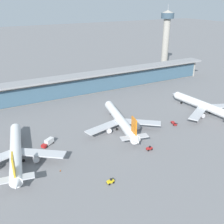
{
  "coord_description": "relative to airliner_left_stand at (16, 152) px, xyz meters",
  "views": [
    {
      "loc": [
        -67.2,
        -109.11,
        67.71
      ],
      "look_at": [
        0.0,
        14.56,
        6.85
      ],
      "focal_mm": 43.2,
      "sensor_mm": 36.0,
      "label": 1
    }
  ],
  "objects": [
    {
      "name": "terminal_building",
      "position": [
        55.96,
        69.19,
        3.17
      ],
      "size": [
        231.93,
        12.8,
        15.2
      ],
      "color": "#9E998E",
      "rests_on": "ground"
    },
    {
      "name": "control_tower",
      "position": [
        160.0,
        97.93,
        28.59
      ],
      "size": [
        12.0,
        12.0,
        60.79
      ],
      "color": "#9E998E",
      "rests_on": "ground"
    },
    {
      "name": "service_truck_mid_apron_yellow",
      "position": [
        29.28,
        -33.57,
        -3.82
      ],
      "size": [
        3.04,
        2.02,
        2.05
      ],
      "color": "yellow",
      "rests_on": "ground"
    },
    {
      "name": "airliner_centre_stand",
      "position": [
        56.88,
        5.73,
        0.0
      ],
      "size": [
        42.1,
        55.54,
        14.91
      ],
      "color": "white",
      "rests_on": "ground"
    },
    {
      "name": "ground_plane",
      "position": [
        55.96,
        -0.27,
        -4.69
      ],
      "size": [
        1200.0,
        1200.0,
        0.0
      ],
      "primitive_type": "plane",
      "color": "slate"
    },
    {
      "name": "service_truck_by_tail_red",
      "position": [
        16.34,
        7.04,
        -3.0
      ],
      "size": [
        7.33,
        6.01,
        3.1
      ],
      "color": "#B21E1E",
      "rests_on": "ground"
    },
    {
      "name": "service_truck_on_taxiway_red",
      "position": [
        57.33,
        -20.49,
        -3.82
      ],
      "size": [
        2.87,
        1.73,
        2.05
      ],
      "color": "#B21E1E",
      "rests_on": "ground"
    },
    {
      "name": "service_truck_under_wing_red",
      "position": [
        86.02,
        -4.65,
        -3.89
      ],
      "size": [
        3.19,
        6.91,
        2.7
      ],
      "color": "#B21E1E",
      "rests_on": "ground"
    },
    {
      "name": "airliner_left_stand",
      "position": [
        0.0,
        0.0,
        0.0
      ],
      "size": [
        42.41,
        55.77,
        14.91
      ],
      "color": "white",
      "rests_on": "ground"
    },
    {
      "name": "airliner_right_stand",
      "position": [
        113.67,
        -1.59,
        0.0
      ],
      "size": [
        42.95,
        56.01,
        14.91
      ],
      "color": "white",
      "rests_on": "ground"
    },
    {
      "name": "safety_cone_alpha",
      "position": [
        14.53,
        -16.45,
        -4.38
      ],
      "size": [
        0.62,
        0.62,
        0.7
      ],
      "color": "orange",
      "rests_on": "ground"
    }
  ]
}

